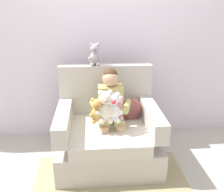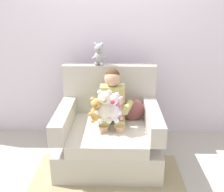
{
  "view_description": "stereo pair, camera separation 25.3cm",
  "coord_description": "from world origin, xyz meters",
  "px_view_note": "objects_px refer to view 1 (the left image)",
  "views": [
    {
      "loc": [
        -0.16,
        -2.42,
        1.65
      ],
      "look_at": [
        0.04,
        -0.05,
        0.77
      ],
      "focal_mm": 41.19,
      "sensor_mm": 36.0,
      "label": 1
    },
    {
      "loc": [
        0.09,
        -2.43,
        1.65
      ],
      "look_at": [
        0.04,
        -0.05,
        0.77
      ],
      "focal_mm": 41.19,
      "sensor_mm": 36.0,
      "label": 2
    }
  ],
  "objects_px": {
    "plush_white": "(113,108)",
    "plush_cream": "(106,107)",
    "plush_pink": "(118,108)",
    "armchair": "(108,133)",
    "seated_child": "(111,104)",
    "throw_pillow": "(131,110)",
    "plush_honey": "(97,111)",
    "plush_grey_on_backrest": "(95,55)"
  },
  "relations": [
    {
      "from": "plush_honey",
      "to": "plush_white",
      "type": "xyz_separation_m",
      "value": [
        0.16,
        0.01,
        0.02
      ]
    },
    {
      "from": "plush_cream",
      "to": "plush_pink",
      "type": "distance_m",
      "value": 0.15
    },
    {
      "from": "plush_honey",
      "to": "throw_pillow",
      "type": "bearing_deg",
      "value": 53.48
    },
    {
      "from": "armchair",
      "to": "plush_white",
      "type": "distance_m",
      "value": 0.4
    },
    {
      "from": "seated_child",
      "to": "throw_pillow",
      "type": "xyz_separation_m",
      "value": [
        0.23,
        0.1,
        -0.11
      ]
    },
    {
      "from": "plush_cream",
      "to": "plush_white",
      "type": "relative_size",
      "value": 1.09
    },
    {
      "from": "plush_honey",
      "to": "plush_grey_on_backrest",
      "type": "bearing_deg",
      "value": 105.73
    },
    {
      "from": "armchair",
      "to": "plush_grey_on_backrest",
      "type": "xyz_separation_m",
      "value": [
        -0.12,
        0.33,
        0.79
      ]
    },
    {
      "from": "armchair",
      "to": "seated_child",
      "type": "xyz_separation_m",
      "value": [
        0.04,
        0.02,
        0.32
      ]
    },
    {
      "from": "plush_white",
      "to": "plush_grey_on_backrest",
      "type": "xyz_separation_m",
      "value": [
        -0.16,
        0.49,
        0.43
      ]
    },
    {
      "from": "plush_white",
      "to": "seated_child",
      "type": "bearing_deg",
      "value": 76.35
    },
    {
      "from": "plush_white",
      "to": "plush_cream",
      "type": "bearing_deg",
      "value": 169.95
    },
    {
      "from": "plush_grey_on_backrest",
      "to": "plush_white",
      "type": "bearing_deg",
      "value": -56.65
    },
    {
      "from": "armchair",
      "to": "plush_grey_on_backrest",
      "type": "bearing_deg",
      "value": 109.45
    },
    {
      "from": "armchair",
      "to": "throw_pillow",
      "type": "bearing_deg",
      "value": 24.32
    },
    {
      "from": "plush_pink",
      "to": "plush_honey",
      "type": "xyz_separation_m",
      "value": [
        -0.21,
        -0.06,
        0.0
      ]
    },
    {
      "from": "plush_cream",
      "to": "plush_pink",
      "type": "xyz_separation_m",
      "value": [
        0.13,
        0.06,
        -0.04
      ]
    },
    {
      "from": "plush_honey",
      "to": "throw_pillow",
      "type": "relative_size",
      "value": 0.98
    },
    {
      "from": "plush_honey",
      "to": "plush_white",
      "type": "height_order",
      "value": "plush_white"
    },
    {
      "from": "plush_pink",
      "to": "seated_child",
      "type": "bearing_deg",
      "value": 128.04
    },
    {
      "from": "plush_pink",
      "to": "plush_grey_on_backrest",
      "type": "height_order",
      "value": "plush_grey_on_backrest"
    },
    {
      "from": "plush_cream",
      "to": "plush_honey",
      "type": "xyz_separation_m",
      "value": [
        -0.08,
        -0.0,
        -0.04
      ]
    },
    {
      "from": "plush_grey_on_backrest",
      "to": "throw_pillow",
      "type": "height_order",
      "value": "plush_grey_on_backrest"
    },
    {
      "from": "plush_white",
      "to": "plush_honey",
      "type": "bearing_deg",
      "value": 167.77
    },
    {
      "from": "plush_cream",
      "to": "plush_pink",
      "type": "bearing_deg",
      "value": 35.07
    },
    {
      "from": "armchair",
      "to": "seated_child",
      "type": "distance_m",
      "value": 0.33
    },
    {
      "from": "plush_honey",
      "to": "throw_pillow",
      "type": "distance_m",
      "value": 0.5
    },
    {
      "from": "armchair",
      "to": "plush_pink",
      "type": "distance_m",
      "value": 0.37
    },
    {
      "from": "seated_child",
      "to": "plush_pink",
      "type": "distance_m",
      "value": 0.15
    },
    {
      "from": "armchair",
      "to": "seated_child",
      "type": "bearing_deg",
      "value": 31.04
    },
    {
      "from": "plush_pink",
      "to": "plush_honey",
      "type": "relative_size",
      "value": 0.96
    },
    {
      "from": "seated_child",
      "to": "throw_pillow",
      "type": "distance_m",
      "value": 0.27
    },
    {
      "from": "plush_honey",
      "to": "plush_white",
      "type": "bearing_deg",
      "value": 19.43
    },
    {
      "from": "armchair",
      "to": "plush_white",
      "type": "height_order",
      "value": "armchair"
    },
    {
      "from": "plush_honey",
      "to": "plush_white",
      "type": "distance_m",
      "value": 0.16
    },
    {
      "from": "plush_cream",
      "to": "plush_honey",
      "type": "distance_m",
      "value": 0.09
    },
    {
      "from": "armchair",
      "to": "throw_pillow",
      "type": "relative_size",
      "value": 4.04
    },
    {
      "from": "plush_pink",
      "to": "plush_white",
      "type": "xyz_separation_m",
      "value": [
        -0.05,
        -0.05,
        0.03
      ]
    },
    {
      "from": "seated_child",
      "to": "plush_grey_on_backrest",
      "type": "height_order",
      "value": "plush_grey_on_backrest"
    },
    {
      "from": "plush_pink",
      "to": "plush_white",
      "type": "height_order",
      "value": "plush_white"
    },
    {
      "from": "plush_honey",
      "to": "armchair",
      "type": "bearing_deg",
      "value": 72.08
    },
    {
      "from": "seated_child",
      "to": "throw_pillow",
      "type": "bearing_deg",
      "value": 21.23
    }
  ]
}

